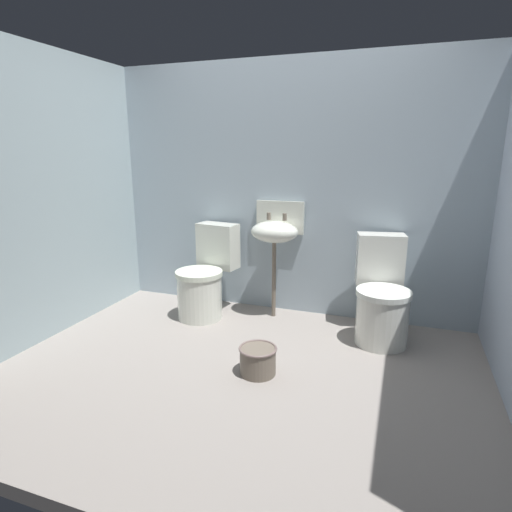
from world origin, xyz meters
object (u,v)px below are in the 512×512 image
Objects in this scene: toilet_left at (205,279)px; bucket at (258,360)px; toilet_right at (381,299)px; sink at (275,231)px.

toilet_left reaches higher than bucket.
toilet_left is 1.00× the size of toilet_right.
sink is at bearing 101.07° from bucket.
bucket is (-0.71, -0.81, -0.22)m from toilet_right.
toilet_left is 3.12× the size of bucket.
toilet_right is at bearing -11.77° from sink.
toilet_left is at bearing -10.99° from toilet_right.
toilet_left is 1.14m from bucket.
toilet_left is 0.79× the size of sink.
bucket is (0.77, -0.81, -0.22)m from toilet_left.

